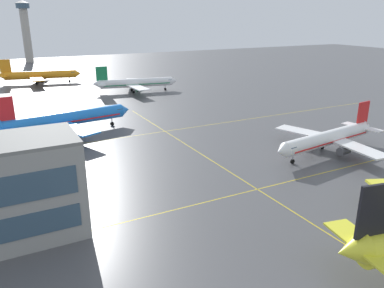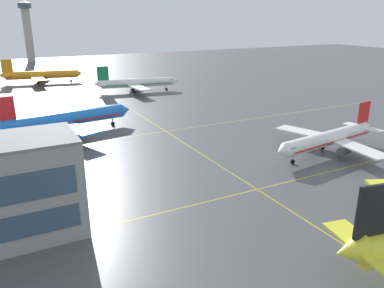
# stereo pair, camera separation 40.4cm
# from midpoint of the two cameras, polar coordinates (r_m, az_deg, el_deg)

# --- Properties ---
(airliner_second_row) EXTENTS (33.66, 28.80, 10.46)m
(airliner_second_row) POSITION_cam_midpoint_polar(r_m,az_deg,el_deg) (93.53, 19.83, 0.81)
(airliner_second_row) COLOR white
(airliner_second_row) RESTS_ON ground
(airliner_third_row) EXTENTS (37.81, 32.29, 11.77)m
(airliner_third_row) POSITION_cam_midpoint_polar(r_m,az_deg,el_deg) (107.92, -18.21, 3.53)
(airliner_third_row) COLOR blue
(airliner_third_row) RESTS_ON ground
(airliner_far_left_stand) EXTENTS (35.19, 30.00, 10.96)m
(airliner_far_left_stand) POSITION_cam_midpoint_polar(r_m,az_deg,el_deg) (162.04, -8.16, 8.98)
(airliner_far_left_stand) COLOR white
(airliner_far_left_stand) RESTS_ON ground
(airliner_far_right_stand) EXTENTS (36.60, 31.08, 11.45)m
(airliner_far_right_stand) POSITION_cam_midpoint_polar(r_m,az_deg,el_deg) (194.54, -21.49, 9.54)
(airliner_far_right_stand) COLOR orange
(airliner_far_right_stand) RESTS_ON ground
(taxiway_markings) EXTENTS (153.75, 138.10, 0.01)m
(taxiway_markings) POSITION_cam_midpoint_polar(r_m,az_deg,el_deg) (71.98, 9.80, -6.67)
(taxiway_markings) COLOR yellow
(taxiway_markings) RESTS_ON ground
(control_tower) EXTENTS (8.82, 8.82, 39.44)m
(control_tower) POSITION_cam_midpoint_polar(r_m,az_deg,el_deg) (285.96, -23.25, 15.68)
(control_tower) COLOR #ADA89E
(control_tower) RESTS_ON ground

